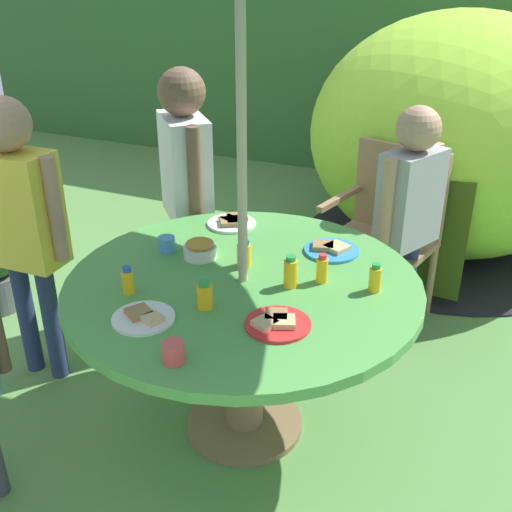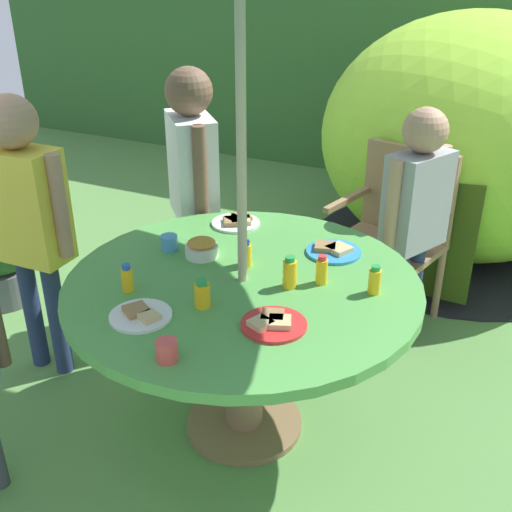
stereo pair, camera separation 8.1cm
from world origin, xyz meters
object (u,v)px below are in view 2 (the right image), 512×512
object	(u,v)px
plate_front_edge	(333,250)
plate_far_left	(237,221)
snack_bowl	(202,248)
dome_tent	(468,139)
child_in_white_shirt	(192,167)
plate_center_back	(141,315)
juice_bottle_near_right	(322,270)
juice_bottle_center_front	(127,279)
cup_far	(167,350)
juice_bottle_back_edge	(375,280)
juice_bottle_far_right	(245,254)
child_in_yellow_shirt	(25,206)
wooden_chair	(395,226)
juice_bottle_mid_right	(290,273)
child_in_grey_shirt	(417,201)
plate_mid_left	(273,323)
juice_bottle_near_left	(202,294)
garden_table	(243,309)
cup_near	(169,243)

from	to	relation	value
plate_front_edge	plate_far_left	world-z (taller)	same
plate_far_left	snack_bowl	bearing A→B (deg)	-86.52
dome_tent	child_in_white_shirt	size ratio (longest dim) A/B	1.48
plate_center_back	juice_bottle_near_right	world-z (taller)	juice_bottle_near_right
juice_bottle_center_front	cup_far	distance (m)	0.47
juice_bottle_back_edge	juice_bottle_far_right	bearing A→B (deg)	-179.06
child_in_yellow_shirt	plate_front_edge	xyz separation A→B (m)	(1.28, 0.40, -0.12)
dome_tent	plate_front_edge	size ratio (longest dim) A/B	8.82
wooden_chair	dome_tent	world-z (taller)	dome_tent
wooden_chair	plate_center_back	world-z (taller)	wooden_chair
juice_bottle_near_right	cup_far	world-z (taller)	juice_bottle_near_right
plate_front_edge	juice_bottle_mid_right	bearing A→B (deg)	-98.92
juice_bottle_far_right	juice_bottle_center_front	bearing A→B (deg)	-129.36
snack_bowl	plate_center_back	distance (m)	0.50
juice_bottle_back_edge	cup_far	size ratio (longest dim) A/B	1.60
child_in_yellow_shirt	juice_bottle_far_right	xyz separation A→B (m)	(1.00, 0.14, -0.08)
plate_front_edge	juice_bottle_far_right	size ratio (longest dim) A/B	2.10
child_in_yellow_shirt	plate_center_back	size ratio (longest dim) A/B	6.17
child_in_white_shirt	juice_bottle_near_right	world-z (taller)	child_in_white_shirt
juice_bottle_center_front	cup_far	world-z (taller)	juice_bottle_center_front
child_in_grey_shirt	cup_far	size ratio (longest dim) A/B	17.57
juice_bottle_far_right	plate_mid_left	bearing A→B (deg)	-51.52
snack_bowl	juice_bottle_near_left	bearing A→B (deg)	-59.66
plate_front_edge	plate_far_left	xyz separation A→B (m)	(-0.50, 0.09, 0.00)
plate_far_left	juice_bottle_center_front	xyz separation A→B (m)	(-0.08, -0.72, 0.04)
child_in_grey_shirt	child_in_white_shirt	xyz separation A→B (m)	(-1.08, -0.25, 0.09)
wooden_chair	child_in_grey_shirt	world-z (taller)	child_in_grey_shirt
garden_table	cup_far	world-z (taller)	cup_far
garden_table	juice_bottle_near_right	world-z (taller)	juice_bottle_near_right
snack_bowl	juice_bottle_near_right	size ratio (longest dim) A/B	1.18
plate_center_back	juice_bottle_near_right	xyz separation A→B (m)	(0.47, 0.50, 0.04)
juice_bottle_far_right	garden_table	bearing A→B (deg)	-67.42
dome_tent	juice_bottle_near_left	bearing A→B (deg)	-99.50
child_in_grey_shirt	plate_far_left	world-z (taller)	child_in_grey_shirt
plate_front_edge	juice_bottle_near_left	size ratio (longest dim) A/B	2.16
child_in_yellow_shirt	snack_bowl	world-z (taller)	child_in_yellow_shirt
plate_far_left	cup_far	bearing A→B (deg)	-74.50
child_in_yellow_shirt	garden_table	bearing A→B (deg)	0.00
dome_tent	plate_center_back	world-z (taller)	dome_tent
dome_tent	child_in_white_shirt	distance (m)	1.89
plate_front_edge	plate_mid_left	xyz separation A→B (m)	(0.00, -0.61, 0.00)
cup_near	cup_far	xyz separation A→B (m)	(0.42, -0.66, 0.00)
plate_center_back	plate_front_edge	world-z (taller)	same
child_in_yellow_shirt	snack_bowl	distance (m)	0.82
garden_table	juice_bottle_back_edge	distance (m)	0.53
dome_tent	plate_center_back	bearing A→B (deg)	-101.99
child_in_white_shirt	plate_far_left	xyz separation A→B (m)	(0.37, -0.23, -0.14)
plate_mid_left	juice_bottle_center_front	size ratio (longest dim) A/B	2.07
plate_front_edge	cup_far	bearing A→B (deg)	-103.09
child_in_white_shirt	cup_near	xyz separation A→B (m)	(0.23, -0.59, -0.12)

